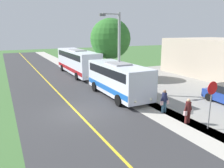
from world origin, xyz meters
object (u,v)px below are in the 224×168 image
(transit_bus_rear, at_px, (77,61))
(stop_sign, at_px, (211,97))
(pedestrian_with_bags, at_px, (188,110))
(street_light_pole, at_px, (118,50))
(shuttle_bus_front, at_px, (118,78))
(tree_curbside, at_px, (110,39))
(pedestrian_waiting, at_px, (164,101))

(transit_bus_rear, relative_size, stop_sign, 3.86)
(pedestrian_with_bags, distance_m, street_light_pole, 8.57)
(street_light_pole, bearing_deg, transit_bus_rear, -88.30)
(stop_sign, height_order, street_light_pole, street_light_pole)
(pedestrian_with_bags, bearing_deg, transit_bus_rear, -86.72)
(shuttle_bus_front, height_order, stop_sign, shuttle_bus_front)
(transit_bus_rear, height_order, street_light_pole, street_light_pole)
(shuttle_bus_front, relative_size, tree_curbside, 1.11)
(tree_curbside, bearing_deg, pedestrian_waiting, 81.41)
(shuttle_bus_front, height_order, pedestrian_waiting, shuttle_bus_front)
(transit_bus_rear, height_order, pedestrian_waiting, transit_bus_rear)
(street_light_pole, bearing_deg, pedestrian_with_bags, 95.41)
(shuttle_bus_front, bearing_deg, street_light_pole, -114.38)
(tree_curbside, bearing_deg, stop_sign, 85.29)
(street_light_pole, height_order, tree_curbside, street_light_pole)
(shuttle_bus_front, relative_size, transit_bus_rear, 0.72)
(pedestrian_waiting, distance_m, tree_curbside, 13.15)
(pedestrian_waiting, distance_m, street_light_pole, 6.60)
(pedestrian_with_bags, xyz_separation_m, street_light_pole, (0.75, -7.94, 3.15))
(shuttle_bus_front, distance_m, street_light_pole, 2.48)
(shuttle_bus_front, relative_size, pedestrian_with_bags, 4.96)
(stop_sign, relative_size, tree_curbside, 0.40)
(shuttle_bus_front, height_order, pedestrian_with_bags, shuttle_bus_front)
(pedestrian_waiting, distance_m, stop_sign, 3.56)
(transit_bus_rear, bearing_deg, pedestrian_waiting, 93.38)
(pedestrian_waiting, height_order, street_light_pole, street_light_pole)
(shuttle_bus_front, xyz_separation_m, tree_curbside, (-2.84, -7.32, 3.12))
(pedestrian_waiting, relative_size, street_light_pole, 0.23)
(pedestrian_with_bags, relative_size, stop_sign, 0.56)
(transit_bus_rear, bearing_deg, shuttle_bus_front, 90.06)
(transit_bus_rear, height_order, tree_curbside, tree_curbside)
(tree_curbside, bearing_deg, shuttle_bus_front, 68.79)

